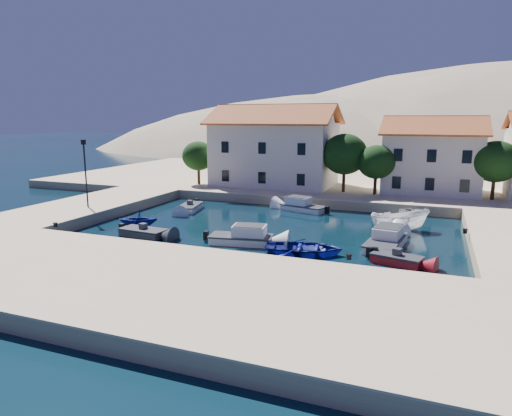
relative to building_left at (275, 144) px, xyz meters
The scene contains 20 objects.
ground 29.24m from the building_left, 77.91° to the right, with size 400.00×400.00×0.00m, color black.
quay_south 34.95m from the building_left, 79.99° to the right, with size 52.00×12.00×1.00m, color beige.
quay_west 22.86m from the building_left, 125.84° to the right, with size 8.00×20.00×1.00m, color beige.
quay_north 13.91m from the building_left, 51.34° to the left, with size 80.00×36.00×1.00m, color beige.
hills 103.51m from the building_left, 74.43° to the left, with size 254.00×176.00×99.00m.
building_left is the anchor object (origin of this frame).
building_mid 18.04m from the building_left, ahead, with size 10.50×8.40×8.30m.
trees 10.87m from the building_left, 13.60° to the right, with size 37.30×5.30×6.45m.
lamppost 23.10m from the building_left, 119.90° to the right, with size 0.35×0.25×6.22m.
bollards 26.13m from the building_left, 69.97° to the right, with size 29.36×9.56×0.30m.
motorboat_grey_sw 24.77m from the building_left, 96.27° to the right, with size 3.87×1.97×1.25m.
cabin_cruiser_south 24.30m from the building_left, 77.01° to the right, with size 4.87×2.71×1.60m.
rowboat_south 26.79m from the building_left, 66.54° to the right, with size 3.78×5.29×1.10m, color navy.
motorboat_red_se 29.62m from the building_left, 55.45° to the right, with size 3.39×2.16×1.25m.
cabin_cruiser_east 26.04m from the building_left, 52.69° to the right, with size 2.79×5.56×1.60m.
boat_east 22.63m from the building_left, 42.94° to the right, with size 1.89×5.02×1.94m, color white.
motorboat_white_ne 20.10m from the building_left, 31.73° to the right, with size 1.79×3.68×1.25m.
rowboat_west 22.83m from the building_left, 102.76° to the right, with size 2.81×3.26×1.72m, color navy.
motorboat_white_west 15.44m from the building_left, 107.20° to the right, with size 2.48×4.18×1.25m.
cabin_cruiser_north 13.06m from the building_left, 56.93° to the right, with size 4.80×2.99×1.60m.
Camera 1 is at (12.25, -25.10, 9.20)m, focal length 32.00 mm.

